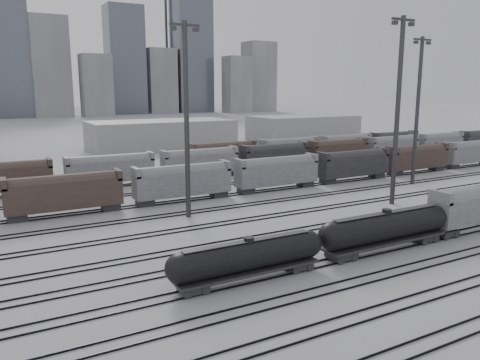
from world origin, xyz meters
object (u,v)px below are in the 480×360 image
hopper_car_a (479,203)px  tank_car_a (249,257)px  light_mast_c (398,107)px  tank_car_b (386,228)px

hopper_car_a → tank_car_a: bearing=180.0°
tank_car_a → hopper_car_a: size_ratio=1.05×
tank_car_a → light_mast_c: light_mast_c is taller
tank_car_b → tank_car_a: bearing=180.0°
tank_car_a → hopper_car_a: bearing=0.0°
tank_car_a → tank_car_b: tank_car_b is taller
tank_car_b → light_mast_c: light_mast_c is taller
tank_car_b → light_mast_c: (16.22, 14.33, 11.72)m
tank_car_a → tank_car_b: 16.61m
tank_car_b → hopper_car_a: bearing=0.0°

